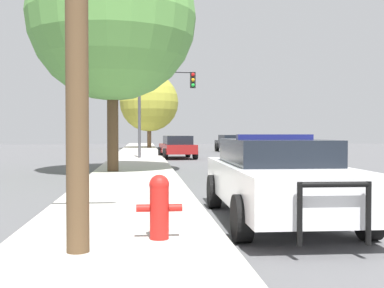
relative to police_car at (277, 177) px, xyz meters
name	(u,v)px	position (x,y,z in m)	size (l,w,h in m)	color
sidewalk_left	(122,227)	(-2.71, -0.63, -0.71)	(3.00, 110.00, 0.13)	#BCB7AD
police_car	(277,177)	(0.00, 0.00, 0.00)	(2.19, 5.22, 1.53)	white
fire_hydrant	(159,205)	(-2.16, -1.84, -0.18)	(0.62, 0.27, 0.87)	red
traffic_light	(162,95)	(-1.32, 18.88, 2.86)	(3.25, 0.35, 5.00)	#424247
car_background_oncoming	(231,143)	(4.51, 29.03, -0.06)	(2.18, 4.48, 1.35)	black
car_background_midblock	(177,146)	(-0.36, 20.28, -0.07)	(2.21, 4.22, 1.35)	maroon
tree_sidewalk_far	(149,102)	(-1.85, 36.20, 3.54)	(5.39, 5.39, 6.89)	brown
tree_sidewalk_near	(112,17)	(-3.49, 9.57, 5.01)	(6.16, 6.16, 8.75)	#4C3823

